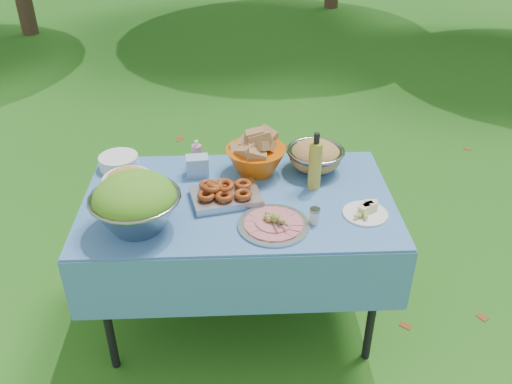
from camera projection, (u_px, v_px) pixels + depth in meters
ground at (241, 314)px, 2.97m from camera, size 80.00×80.00×0.00m
picnic_table at (239, 260)px, 2.76m from camera, size 1.46×0.86×0.76m
salad_bowl at (135, 203)px, 2.29m from camera, size 0.41×0.41×0.25m
pasta_bowl_white at (128, 182)px, 2.56m from camera, size 0.25×0.25×0.13m
plate_stack at (119, 162)px, 2.79m from camera, size 0.21×0.21×0.07m
wipes_box at (197, 166)px, 2.72m from camera, size 0.12×0.09×0.10m
sanitizer_bottle at (197, 153)px, 2.78m from camera, size 0.06×0.06×0.15m
bread_bowl at (256, 154)px, 2.72m from camera, size 0.40×0.40×0.20m
pasta_bowl_steel at (315, 156)px, 2.75m from camera, size 0.36×0.36×0.15m
fried_tray at (226, 193)px, 2.53m from camera, size 0.36×0.29×0.07m
charcuterie_platter at (274, 219)px, 2.35m from camera, size 0.41×0.41×0.07m
oil_bottle at (315, 161)px, 2.57m from camera, size 0.07×0.07×0.29m
cheese_plate at (366, 209)px, 2.43m from camera, size 0.23×0.23×0.06m
shaker at (315, 216)px, 2.37m from camera, size 0.06×0.06×0.07m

